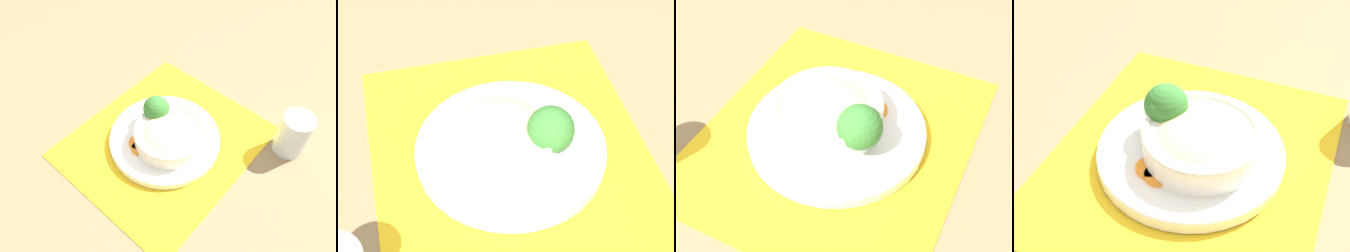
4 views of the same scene
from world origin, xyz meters
The scene contains 7 objects.
ground_plane centered at (0.00, 0.00, 0.00)m, with size 4.00×4.00×0.00m, color #8C704C.
placemat centered at (0.00, 0.00, 0.00)m, with size 0.50×0.45×0.00m.
plate centered at (0.00, 0.00, 0.02)m, with size 0.27×0.27×0.02m.
bowl centered at (-0.01, -0.02, 0.05)m, with size 0.17×0.17×0.05m.
broccoli_floret centered at (0.03, 0.05, 0.07)m, with size 0.07×0.07×0.08m.
carrot_slice_near centered at (-0.05, 0.04, 0.02)m, with size 0.04×0.04×0.01m.
carrot_slice_middle centered at (-0.06, 0.03, 0.02)m, with size 0.04×0.04×0.01m.
Camera 4 is at (-0.47, -0.11, 0.50)m, focal length 50.00 mm.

